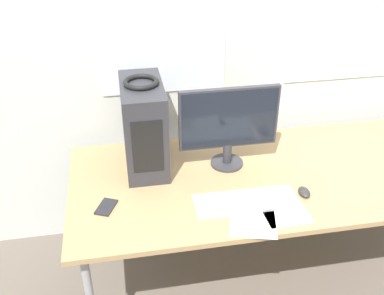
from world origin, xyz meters
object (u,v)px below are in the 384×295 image
at_px(headphones, 141,82).
at_px(mouse, 304,192).
at_px(cell_phone, 106,207).
at_px(monitor_main, 229,123).
at_px(pc_tower, 144,126).
at_px(keyboard, 243,201).

distance_m(headphones, mouse, 0.98).
relative_size(mouse, cell_phone, 0.61).
bearing_deg(mouse, monitor_main, 133.02).
distance_m(pc_tower, keyboard, 0.65).
relative_size(headphones, monitor_main, 0.34).
bearing_deg(mouse, keyboard, -177.78).
bearing_deg(monitor_main, mouse, -46.98).
xyz_separation_m(keyboard, mouse, (0.32, 0.01, 0.00)).
xyz_separation_m(headphones, cell_phone, (-0.22, -0.35, -0.48)).
bearing_deg(pc_tower, headphones, 90.00).
relative_size(pc_tower, keyboard, 1.00).
xyz_separation_m(monitor_main, mouse, (0.31, -0.34, -0.24)).
distance_m(pc_tower, mouse, 0.89).
xyz_separation_m(monitor_main, cell_phone, (-0.66, -0.27, -0.25)).
bearing_deg(keyboard, pc_tower, 134.88).
xyz_separation_m(pc_tower, keyboard, (0.43, -0.43, -0.23)).
xyz_separation_m(pc_tower, headphones, (-0.00, 0.00, 0.25)).
bearing_deg(headphones, monitor_main, -10.89).
distance_m(headphones, cell_phone, 0.64).
xyz_separation_m(headphones, keyboard, (0.43, -0.43, -0.48)).
xyz_separation_m(keyboard, cell_phone, (-0.65, 0.08, -0.01)).
height_order(monitor_main, cell_phone, monitor_main).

